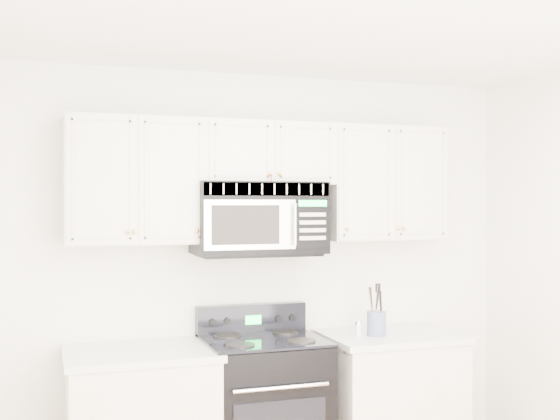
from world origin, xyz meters
name	(u,v)px	position (x,y,z in m)	size (l,w,h in m)	color
room	(380,314)	(0.00, 0.00, 1.30)	(3.51, 3.51, 2.61)	#977649
base_cabinet_right	(390,409)	(0.80, 1.44, 0.43)	(0.86, 0.65, 0.92)	silver
range	(263,412)	(-0.06, 1.45, 0.48)	(0.72, 0.66, 1.11)	black
upper_cabinets	(266,176)	(0.00, 1.58, 1.93)	(2.44, 0.37, 0.75)	silver
microwave	(259,218)	(-0.06, 1.54, 1.67)	(0.80, 0.45, 0.44)	black
utensil_crock	(376,322)	(0.68, 1.39, 1.01)	(0.12, 0.12, 0.33)	#4A5376
shaker_salt	(358,329)	(0.55, 1.39, 0.97)	(0.04, 0.04, 0.10)	silver
shaker_pepper	(374,327)	(0.66, 1.39, 0.98)	(0.05, 0.05, 0.11)	silver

